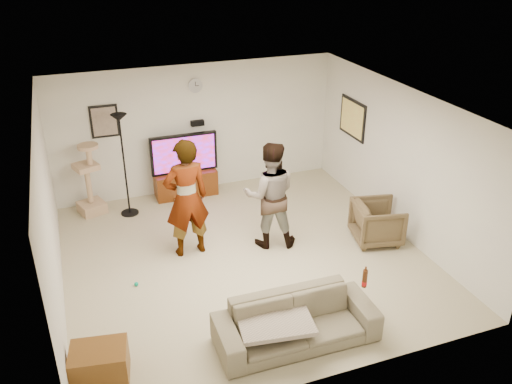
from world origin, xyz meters
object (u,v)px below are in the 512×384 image
object	(u,v)px
floor_lamp	(124,166)
sofa	(296,322)
person_right	(270,195)
side_table	(100,364)
tv_stand	(186,183)
beer_bottle	(365,279)
armchair	(377,222)
cat_tree	(88,179)
person_left	(187,198)
tv	(184,153)

from	to	relation	value
floor_lamp	sofa	size ratio (longest dim) A/B	0.93
person_right	side_table	world-z (taller)	person_right
tv_stand	side_table	xyz separation A→B (m)	(-2.06, -4.36, -0.03)
sofa	beer_bottle	world-z (taller)	beer_bottle
floor_lamp	armchair	size ratio (longest dim) A/B	2.48
sofa	person_right	bearing A→B (deg)	77.62
cat_tree	person_right	size ratio (longest dim) A/B	0.76
floor_lamp	person_right	distance (m)	2.75
side_table	beer_bottle	bearing A→B (deg)	-3.36
tv_stand	person_right	world-z (taller)	person_right
person_left	armchair	xyz separation A→B (m)	(3.01, -0.73, -0.62)
armchair	cat_tree	bearing A→B (deg)	70.90
person_left	sofa	xyz separation A→B (m)	(0.76, -2.50, -0.67)
person_right	armchair	distance (m)	1.87
sofa	cat_tree	bearing A→B (deg)	116.57
tv	floor_lamp	xyz separation A→B (m)	(-1.16, -0.40, 0.07)
tv	person_right	distance (m)	2.41
beer_bottle	side_table	world-z (taller)	beer_bottle
sofa	side_table	bearing A→B (deg)	176.42
floor_lamp	cat_tree	world-z (taller)	floor_lamp
armchair	side_table	bearing A→B (deg)	121.14
tv	cat_tree	world-z (taller)	cat_tree
cat_tree	sofa	bearing A→B (deg)	-64.54
cat_tree	armchair	size ratio (longest dim) A/B	1.77
armchair	floor_lamp	bearing A→B (deg)	69.73
armchair	side_table	size ratio (longest dim) A/B	1.19
tv_stand	armchair	bearing A→B (deg)	-47.38
person_right	side_table	xyz separation A→B (m)	(-2.93, -2.11, -0.68)
tv	armchair	bearing A→B (deg)	-47.38
tv	side_table	size ratio (longest dim) A/B	2.00
tv	beer_bottle	size ratio (longest dim) A/B	5.12
sofa	armchair	size ratio (longest dim) A/B	2.66
sofa	armchair	distance (m)	2.86
tv	floor_lamp	distance (m)	1.23
tv_stand	tv	size ratio (longest dim) A/B	0.93
cat_tree	beer_bottle	distance (m)	5.39
person_left	side_table	world-z (taller)	person_left
cat_tree	beer_bottle	bearing A→B (deg)	-55.53
person_right	beer_bottle	size ratio (longest dim) A/B	7.13
person_right	beer_bottle	bearing A→B (deg)	115.59
tv_stand	person_right	xyz separation A→B (m)	(0.87, -2.25, 0.64)
person_left	floor_lamp	bearing A→B (deg)	-71.33
tv	cat_tree	size ratio (longest dim) A/B	0.95
tv_stand	tv	bearing A→B (deg)	0.00
cat_tree	person_right	distance (m)	3.43
person_right	tv	bearing A→B (deg)	-52.74
armchair	side_table	distance (m)	4.89
floor_lamp	cat_tree	size ratio (longest dim) A/B	1.41
armchair	beer_bottle	bearing A→B (deg)	155.62
armchair	person_left	bearing A→B (deg)	88.77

